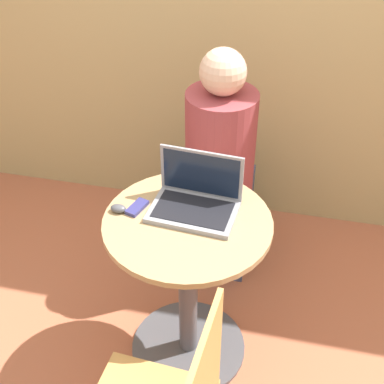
% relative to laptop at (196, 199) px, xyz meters
% --- Properties ---
extents(ground_plane, '(12.00, 12.00, 0.00)m').
position_rel_laptop_xyz_m(ground_plane, '(-0.01, -0.08, -0.82)').
color(ground_plane, '#B26042').
extents(round_table, '(0.65, 0.65, 0.77)m').
position_rel_laptop_xyz_m(round_table, '(-0.01, -0.08, -0.34)').
color(round_table, '#4C4C51').
rests_on(round_table, ground_plane).
extents(laptop, '(0.34, 0.25, 0.22)m').
position_rel_laptop_xyz_m(laptop, '(0.00, 0.00, 0.00)').
color(laptop, gray).
rests_on(laptop, round_table).
extents(cell_phone, '(0.07, 0.11, 0.02)m').
position_rel_laptop_xyz_m(cell_phone, '(-0.22, -0.05, -0.04)').
color(cell_phone, navy).
rests_on(cell_phone, round_table).
extents(computer_mouse, '(0.06, 0.04, 0.03)m').
position_rel_laptop_xyz_m(computer_mouse, '(-0.29, -0.08, -0.03)').
color(computer_mouse, '#4C4C51').
rests_on(computer_mouse, round_table).
extents(person_seated, '(0.33, 0.51, 1.22)m').
position_rel_laptop_xyz_m(person_seated, '(0.01, 0.54, -0.30)').
color(person_seated, '#3D4766').
rests_on(person_seated, ground_plane).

